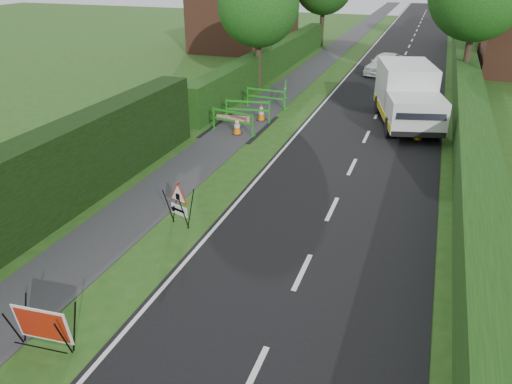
% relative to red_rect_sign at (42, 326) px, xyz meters
% --- Properties ---
extents(ground, '(120.00, 120.00, 0.00)m').
position_rel_red_rect_sign_xyz_m(ground, '(1.51, 3.14, -0.56)').
color(ground, '#224E16').
rests_on(ground, ground).
extents(road_surface, '(6.00, 90.00, 0.02)m').
position_rel_red_rect_sign_xyz_m(road_surface, '(4.01, 38.14, -0.55)').
color(road_surface, black).
rests_on(road_surface, ground).
extents(footpath, '(2.00, 90.00, 0.02)m').
position_rel_red_rect_sign_xyz_m(footpath, '(-1.49, 38.14, -0.55)').
color(footpath, '#2D2D30').
rests_on(footpath, ground).
extents(hedge_west_near, '(1.10, 18.00, 2.50)m').
position_rel_red_rect_sign_xyz_m(hedge_west_near, '(-3.49, 3.14, -0.56)').
color(hedge_west_near, black).
rests_on(hedge_west_near, ground).
extents(hedge_west_far, '(1.00, 24.00, 1.80)m').
position_rel_red_rect_sign_xyz_m(hedge_west_far, '(-3.49, 25.14, -0.56)').
color(hedge_west_far, '#14380F').
rests_on(hedge_west_far, ground).
extents(hedge_east, '(1.20, 50.00, 1.50)m').
position_rel_red_rect_sign_xyz_m(hedge_east, '(8.01, 19.14, -0.56)').
color(hedge_east, '#14380F').
rests_on(hedge_east, ground).
extents(house_west, '(7.50, 7.40, 7.88)m').
position_rel_red_rect_sign_xyz_m(house_west, '(-8.49, 33.14, 2.34)').
color(house_west, brown).
rests_on(house_west, ground).
extents(tree_nw, '(4.40, 4.40, 6.70)m').
position_rel_red_rect_sign_xyz_m(tree_nw, '(-3.09, 21.14, 3.93)').
color(tree_nw, '#2D2116').
rests_on(tree_nw, ground).
extents(red_rect_sign, '(1.18, 0.77, 0.97)m').
position_rel_red_rect_sign_xyz_m(red_rect_sign, '(0.00, 0.00, 0.00)').
color(red_rect_sign, black).
rests_on(red_rect_sign, ground).
extents(triangle_sign, '(0.97, 0.97, 1.11)m').
position_rel_red_rect_sign_xyz_m(triangle_sign, '(0.14, 5.23, 0.22)').
color(triangle_sign, black).
rests_on(triangle_sign, ground).
extents(works_van, '(3.47, 5.95, 2.56)m').
position_rel_red_rect_sign_xyz_m(works_van, '(5.34, 17.02, 0.80)').
color(works_van, silver).
rests_on(works_van, ground).
extents(traffic_cone_0, '(0.38, 0.38, 0.79)m').
position_rel_red_rect_sign_xyz_m(traffic_cone_0, '(6.07, 15.00, -0.16)').
color(traffic_cone_0, black).
rests_on(traffic_cone_0, ground).
extents(traffic_cone_1, '(0.38, 0.38, 0.79)m').
position_rel_red_rect_sign_xyz_m(traffic_cone_1, '(6.38, 15.91, -0.16)').
color(traffic_cone_1, black).
rests_on(traffic_cone_1, ground).
extents(traffic_cone_2, '(0.38, 0.38, 0.79)m').
position_rel_red_rect_sign_xyz_m(traffic_cone_2, '(6.24, 18.66, -0.16)').
color(traffic_cone_2, black).
rests_on(traffic_cone_2, ground).
extents(traffic_cone_3, '(0.38, 0.38, 0.79)m').
position_rel_red_rect_sign_xyz_m(traffic_cone_3, '(-1.24, 13.17, -0.16)').
color(traffic_cone_3, black).
rests_on(traffic_cone_3, ground).
extents(traffic_cone_4, '(0.38, 0.38, 0.79)m').
position_rel_red_rect_sign_xyz_m(traffic_cone_4, '(-0.92, 15.38, -0.16)').
color(traffic_cone_4, black).
rests_on(traffic_cone_4, ground).
extents(ped_barrier_0, '(2.09, 0.78, 1.00)m').
position_rel_red_rect_sign_xyz_m(ped_barrier_0, '(-1.47, 13.25, 0.07)').
color(ped_barrier_0, '#1D921A').
rests_on(ped_barrier_0, ground).
extents(ped_barrier_1, '(2.09, 0.67, 1.00)m').
position_rel_red_rect_sign_xyz_m(ped_barrier_1, '(-1.46, 15.06, 0.07)').
color(ped_barrier_1, '#1D921A').
rests_on(ped_barrier_1, ground).
extents(ped_barrier_2, '(2.08, 0.49, 1.00)m').
position_rel_red_rect_sign_xyz_m(ped_barrier_2, '(-1.36, 17.37, 0.07)').
color(ped_barrier_2, '#1D921A').
rests_on(ped_barrier_2, ground).
extents(ped_barrier_3, '(0.86, 2.08, 1.00)m').
position_rel_red_rect_sign_xyz_m(ped_barrier_3, '(-0.73, 18.55, 0.07)').
color(ped_barrier_3, '#1D921A').
rests_on(ped_barrier_3, ground).
extents(redwhite_plank, '(1.50, 0.20, 0.25)m').
position_rel_red_rect_sign_xyz_m(redwhite_plank, '(-1.71, 13.88, -0.56)').
color(redwhite_plank, red).
rests_on(redwhite_plank, ground).
extents(hatchback_car, '(2.50, 4.17, 1.33)m').
position_rel_red_rect_sign_xyz_m(hatchback_car, '(3.25, 27.48, 0.11)').
color(hatchback_car, white).
rests_on(hatchback_car, ground).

